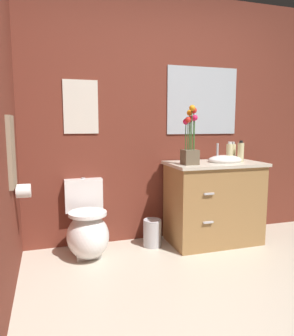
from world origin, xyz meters
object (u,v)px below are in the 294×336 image
Objects in this scene: toilet_paper_roll at (24,191)px; trash_bin at (152,233)px; hanging_towel at (11,152)px; flower_vase at (190,144)px; lotion_bottle at (229,153)px; wall_mirror at (202,101)px; soap_bottle at (241,152)px; wall_poster at (81,107)px; hand_wash_bottle at (233,152)px; vanity_cabinet at (214,201)px; toilet at (87,230)px.

trash_bin is at bearing 11.24° from toilet_paper_roll.
hanging_towel reaches higher than toilet_paper_roll.
flower_vase reaches higher than trash_bin.
flower_vase is 1.52m from toilet_paper_roll.
lotion_bottle is 2.03m from hanging_towel.
toilet_paper_roll is (-1.94, -0.15, -0.24)m from lotion_bottle.
wall_mirror reaches higher than hanging_towel.
soap_bottle is 0.79× the size of trash_bin.
wall_mirror is at bearing 50.71° from flower_vase.
wall_poster reaches higher than soap_bottle.
toilet_paper_roll is at bearing -165.47° from wall_mirror.
soap_bottle is (0.58, 0.05, -0.09)m from flower_vase.
soap_bottle is at bearing -10.60° from lotion_bottle.
hand_wash_bottle is at bearing 10.96° from hanging_towel.
vanity_cabinet is at bearing -89.45° from wall_mirror.
toilet_paper_roll is at bearing 72.52° from hanging_towel.
toilet is 3.37× the size of lotion_bottle.
soap_bottle is at bearing 8.11° from hanging_towel.
wall_mirror is at bearing 136.16° from hand_wash_bottle.
hand_wash_bottle is (1.52, 0.03, 0.67)m from toilet.
vanity_cabinet is 1.81× the size of flower_vase.
wall_mirror reaches higher than trash_bin.
trash_bin is at bearing 173.54° from soap_bottle.
wall_poster is at bearing 180.00° from wall_mirror.
lotion_bottle is 0.39× the size of hanging_towel.
vanity_cabinet reaches higher than toilet.
wall_mirror is (-0.24, 0.23, 0.53)m from hand_wash_bottle.
toilet is at bearing -90.00° from wall_poster.
toilet_paper_roll is at bearing -175.63° from lotion_bottle.
hanging_towel reaches higher than soap_bottle.
vanity_cabinet is at bearing 171.91° from lotion_bottle.
toilet is 0.65m from trash_bin.
flower_vase is 1.09m from wall_poster.
lotion_bottle is at bearing 8.18° from flower_vase.
soap_bottle is 1.05× the size of lotion_bottle.
wall_poster is 0.63× the size of wall_mirror.
soap_bottle reaches higher than trash_bin.
trash_bin is 1.41m from wall_poster.
wall_poster reaches higher than lotion_bottle.
hand_wash_bottle is 0.63m from wall_mirror.
vanity_cabinet reaches higher than toilet_paper_roll.
hand_wash_bottle is at bearing 42.22° from lotion_bottle.
lotion_bottle is at bearing 169.40° from soap_bottle.
vanity_cabinet is 1.82m from toilet_paper_roll.
flower_vase is 0.95m from trash_bin.
flower_vase reaches higher than hanging_towel.
soap_bottle is 0.11m from hand_wash_bottle.
flower_vase is at bearing -165.06° from hand_wash_bottle.
soap_bottle is 0.12m from lotion_bottle.
wall_mirror is at bearing 116.01° from lotion_bottle.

